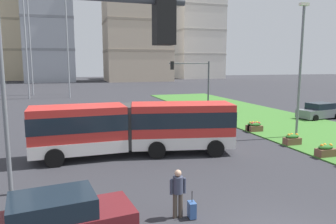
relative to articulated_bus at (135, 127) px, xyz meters
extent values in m
cube|color=red|center=(2.81, -0.28, 0.07)|extent=(6.38, 3.66, 2.55)
cube|color=silver|center=(2.81, -0.28, -0.85)|extent=(6.41, 3.68, 0.70)
cube|color=#19232D|center=(2.81, -0.28, 0.50)|extent=(6.43, 3.71, 0.90)
cube|color=red|center=(-3.23, 0.25, 0.07)|extent=(5.26, 2.62, 2.55)
cube|color=silver|center=(-3.23, 0.25, -0.85)|extent=(5.28, 2.64, 0.70)
cube|color=#19232D|center=(-3.23, 0.25, 0.50)|extent=(5.30, 2.66, 0.90)
cylinder|color=#383838|center=(-0.13, 0.32, 0.07)|extent=(2.40, 2.40, 2.45)
cylinder|color=black|center=(4.83, 0.58, -1.15)|extent=(1.04, 0.48, 1.00)
cylinder|color=black|center=(4.32, -1.87, -1.15)|extent=(1.04, 0.48, 1.00)
cylinder|color=black|center=(1.50, 1.26, -1.15)|extent=(1.04, 0.48, 1.00)
cylinder|color=black|center=(0.99, -1.19, -1.15)|extent=(1.04, 0.48, 1.00)
cylinder|color=black|center=(-4.55, 1.47, -1.15)|extent=(1.01, 0.30, 1.00)
cylinder|color=black|center=(-4.50, -1.03, -1.15)|extent=(1.01, 0.30, 1.00)
sphere|color=#F9EFC6|center=(5.95, -0.01, -0.85)|extent=(0.24, 0.24, 0.24)
sphere|color=#F9EFC6|center=(5.59, -1.78, -0.85)|extent=(0.24, 0.24, 0.24)
cube|color=black|center=(-4.24, -8.71, -0.37)|extent=(2.56, 1.95, 0.60)
cylinder|color=black|center=(-2.71, -7.62, -1.33)|extent=(0.66, 0.29, 0.64)
cube|color=slate|center=(19.72, 6.83, -1.07)|extent=(4.60, 2.36, 0.80)
cube|color=black|center=(19.87, 6.84, -0.37)|extent=(2.58, 1.98, 0.60)
cylinder|color=black|center=(18.35, 5.74, -1.33)|extent=(0.66, 0.30, 0.64)
cylinder|color=black|center=(18.11, 7.52, -1.33)|extent=(0.66, 0.30, 0.64)
cylinder|color=black|center=(21.09, 7.91, -1.33)|extent=(0.66, 0.30, 0.64)
cylinder|color=#4C4238|center=(-0.08, -8.15, -1.20)|extent=(0.16, 0.16, 0.90)
cylinder|color=#4C4238|center=(-0.28, -8.14, -1.20)|extent=(0.16, 0.16, 0.90)
cylinder|color=#383D51|center=(-0.18, -8.14, -0.45)|extent=(0.36, 0.36, 0.60)
sphere|color=tan|center=(-0.18, -8.14, -0.03)|extent=(0.24, 0.24, 0.24)
cylinder|color=#383D51|center=(0.06, -8.16, -0.50)|extent=(0.10, 0.10, 0.55)
cylinder|color=#383D51|center=(-0.42, -8.13, -0.50)|extent=(0.10, 0.10, 0.55)
cube|color=#335693|center=(0.27, -8.34, -1.34)|extent=(0.26, 0.38, 0.56)
cylinder|color=black|center=(0.27, -8.34, -0.85)|extent=(0.03, 0.03, 0.40)
cube|color=brown|center=(10.32, -3.88, -1.35)|extent=(1.10, 0.56, 0.44)
ellipsoid|color=#2D6B28|center=(10.32, -3.88, -1.03)|extent=(0.99, 0.50, 0.28)
sphere|color=orange|center=(10.04, -3.88, -0.93)|extent=(0.20, 0.20, 0.20)
sphere|color=orange|center=(10.32, -3.80, -0.93)|extent=(0.20, 0.20, 0.20)
sphere|color=orange|center=(10.60, -3.94, -0.93)|extent=(0.20, 0.20, 0.20)
cube|color=brown|center=(10.32, -1.02, -1.35)|extent=(1.10, 0.56, 0.44)
ellipsoid|color=#2D6B28|center=(10.32, -1.02, -1.03)|extent=(0.99, 0.50, 0.28)
sphere|color=orange|center=(10.04, -1.02, -0.93)|extent=(0.20, 0.20, 0.20)
sphere|color=orange|center=(10.32, -0.94, -0.93)|extent=(0.20, 0.20, 0.20)
sphere|color=orange|center=(10.60, -1.08, -0.93)|extent=(0.20, 0.20, 0.20)
cube|color=brown|center=(10.32, 3.33, -1.35)|extent=(1.10, 0.56, 0.44)
ellipsoid|color=#2D6B28|center=(10.32, 3.33, -1.03)|extent=(0.99, 0.50, 0.28)
sphere|color=red|center=(10.04, 3.33, -0.93)|extent=(0.20, 0.20, 0.20)
sphere|color=red|center=(10.32, 3.41, -0.93)|extent=(0.20, 0.20, 0.20)
sphere|color=red|center=(10.60, 3.27, -0.93)|extent=(0.20, 0.20, 0.20)
cube|color=brown|center=(10.32, 3.62, -1.35)|extent=(1.10, 0.56, 0.44)
ellipsoid|color=#2D6B28|center=(10.32, 3.62, -1.03)|extent=(0.99, 0.50, 0.28)
sphere|color=orange|center=(10.04, 3.62, -0.93)|extent=(0.20, 0.20, 0.20)
sphere|color=orange|center=(10.32, 3.70, -0.93)|extent=(0.20, 0.20, 0.20)
sphere|color=orange|center=(10.60, 3.56, -0.93)|extent=(0.20, 0.20, 0.20)
cube|color=black|center=(-2.32, -13.60, 4.35)|extent=(0.28, 0.28, 0.80)
sphere|color=yellow|center=(-2.32, -13.60, 4.34)|extent=(0.16, 0.16, 0.16)
sphere|color=green|center=(-2.32, -13.60, 4.08)|extent=(0.16, 0.16, 0.16)
cylinder|color=#474C51|center=(9.92, 11.40, 1.15)|extent=(0.16, 0.16, 5.60)
cylinder|color=#474C51|center=(7.83, 11.40, 3.75)|extent=(4.18, 0.10, 0.10)
cube|color=black|center=(6.04, 11.40, 3.55)|extent=(0.28, 0.28, 0.80)
sphere|color=red|center=(6.04, 11.40, 3.80)|extent=(0.16, 0.16, 0.16)
sphere|color=yellow|center=(6.04, 11.40, 3.54)|extent=(0.16, 0.16, 0.16)
sphere|color=green|center=(6.04, 11.40, 3.28)|extent=(0.16, 0.16, 0.16)
cylinder|color=slate|center=(-6.09, -4.21, 2.51)|extent=(0.18, 0.18, 8.33)
cylinder|color=slate|center=(12.22, 0.89, 3.02)|extent=(0.18, 0.18, 9.34)
cube|color=white|center=(12.22, 0.89, 7.79)|extent=(0.70, 0.28, 0.20)
cube|color=#9EA3AD|center=(-8.40, 87.31, 21.04)|extent=(14.04, 17.73, 45.38)
cube|color=gray|center=(-8.40, 87.31, 7.77)|extent=(14.24, 17.93, 0.70)
cube|color=gray|center=(-8.40, 87.31, 16.85)|extent=(14.24, 17.93, 0.70)
cube|color=#C6B299|center=(17.83, 82.92, 20.85)|extent=(20.05, 15.20, 45.00)
cube|color=gray|center=(17.83, 82.92, 7.70)|extent=(20.25, 15.40, 0.70)
cube|color=gray|center=(17.83, 82.92, 16.70)|extent=(20.25, 15.40, 0.70)
cube|color=silver|center=(43.81, 95.74, 24.04)|extent=(16.37, 16.01, 51.38)
cube|color=#A4A099|center=(43.81, 95.74, 7.26)|extent=(16.57, 16.21, 0.70)
cube|color=#A4A099|center=(43.81, 95.74, 15.82)|extent=(16.57, 16.21, 0.70)
cube|color=#A4A099|center=(43.81, 95.74, 24.39)|extent=(16.57, 16.21, 0.70)
camera|label=1|loc=(-3.64, -18.00, 3.68)|focal=33.84mm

